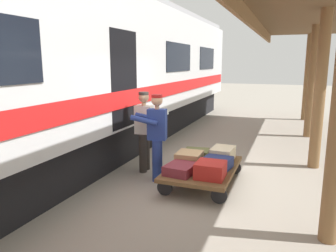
{
  "coord_description": "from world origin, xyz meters",
  "views": [
    {
      "loc": [
        -1.45,
        6.0,
        2.31
      ],
      "look_at": [
        0.62,
        0.54,
        1.15
      ],
      "focal_mm": 34.54,
      "sensor_mm": 36.0,
      "label": 1
    }
  ],
  "objects": [
    {
      "name": "luggage_cart",
      "position": [
        0.02,
        0.24,
        0.3
      ],
      "size": [
        1.24,
        1.92,
        0.35
      ],
      "color": "brown",
      "rests_on": "ground_plane"
    },
    {
      "name": "porter_by_door",
      "position": [
        1.37,
        -0.07,
        0.93
      ],
      "size": [
        0.69,
        0.46,
        1.7
      ],
      "color": "#332D28",
      "rests_on": "ground_plane"
    },
    {
      "name": "platform_canopy",
      "position": [
        -1.98,
        0.0,
        3.27
      ],
      "size": [
        3.2,
        17.01,
        3.56
      ],
      "color": "brown",
      "rests_on": "ground_plane"
    },
    {
      "name": "porter_in_overalls",
      "position": [
        0.94,
        0.33,
        0.93
      ],
      "size": [
        0.71,
        0.51,
        1.7
      ],
      "color": "navy",
      "rests_on": "ground_plane"
    },
    {
      "name": "ground_plane",
      "position": [
        0.0,
        0.0,
        0.0
      ],
      "size": [
        60.0,
        60.0,
        0.0
      ],
      "primitive_type": "plane",
      "color": "gray"
    },
    {
      "name": "train_car",
      "position": [
        3.28,
        0.0,
        2.06
      ],
      "size": [
        3.02,
        19.93,
        4.0
      ],
      "color": "silver",
      "rests_on": "ground_plane"
    },
    {
      "name": "suitcase_red_plastic",
      "position": [
        -0.26,
        0.77,
        0.48
      ],
      "size": [
        0.5,
        0.5,
        0.27
      ],
      "primitive_type": "cube",
      "rotation": [
        0.0,
        0.0,
        0.01
      ],
      "color": "#AD231E",
      "rests_on": "luggage_cart"
    },
    {
      "name": "suitcase_navy_fabric",
      "position": [
        -0.26,
        0.24,
        0.45
      ],
      "size": [
        0.56,
        0.56,
        0.2
      ],
      "primitive_type": "cube",
      "rotation": [
        0.0,
        0.0,
        -0.14
      ],
      "color": "navy",
      "rests_on": "luggage_cart"
    },
    {
      "name": "suitcase_cream_canvas",
      "position": [
        -0.26,
        -0.29,
        0.48
      ],
      "size": [
        0.45,
        0.6,
        0.27
      ],
      "primitive_type": "cube",
      "rotation": [
        0.0,
        0.0,
        -0.05
      ],
      "color": "beige",
      "rests_on": "luggage_cart"
    },
    {
      "name": "suitcase_olive_duffel",
      "position": [
        0.29,
        -0.29,
        0.43
      ],
      "size": [
        0.55,
        0.51,
        0.17
      ],
      "primitive_type": "cube",
      "rotation": [
        0.0,
        0.0,
        0.14
      ],
      "color": "brown",
      "rests_on": "luggage_cart"
    },
    {
      "name": "suitcase_tan_vintage",
      "position": [
        0.29,
        0.24,
        0.47
      ],
      "size": [
        0.48,
        0.5,
        0.26
      ],
      "primitive_type": "cube",
      "rotation": [
        0.0,
        0.0,
        0.02
      ],
      "color": "tan",
      "rests_on": "luggage_cart"
    },
    {
      "name": "suitcase_burgundy_valise",
      "position": [
        0.29,
        0.77,
        0.43
      ],
      "size": [
        0.54,
        0.61,
        0.17
      ],
      "primitive_type": "cube",
      "rotation": [
        0.0,
        0.0,
        -0.12
      ],
      "color": "maroon",
      "rests_on": "luggage_cart"
    }
  ]
}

